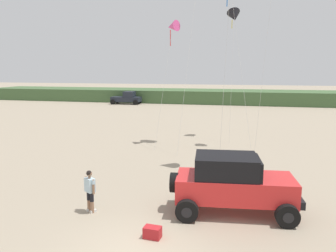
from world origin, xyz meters
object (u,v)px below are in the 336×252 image
Objects in this scene: cooler_box at (152,232)px; kite_green_box at (172,27)px; kite_red_delta at (234,16)px; jeep at (233,183)px; distant_pickup at (127,98)px; person_watching at (90,189)px.

cooler_box is 16.38m from kite_green_box.
kite_red_delta is 1.13× the size of kite_green_box.
jeep reaches higher than cooler_box.
distant_pickup reaches higher than cooler_box.
distant_pickup is at bearing 127.64° from kite_red_delta.
person_watching is 14.64m from kite_green_box.
person_watching is at bearing -105.98° from kite_red_delta.
kite_green_box is at bearing 104.53° from cooler_box.
distant_pickup is 0.52× the size of kite_green_box.
jeep reaches higher than distant_pickup.
person_watching is 0.36× the size of distant_pickup.
distant_pickup is at bearing 115.64° from jeep.
kite_green_box reaches higher than person_watching.
kite_red_delta is 5.56m from kite_green_box.
cooler_box is 19.91m from kite_red_delta.
distant_pickup is at bearing 108.04° from person_watching.
kite_red_delta is at bearing 40.61° from kite_green_box.
person_watching is (-5.34, -1.19, -0.26)m from jeep.
distant_pickup is (-12.46, 38.27, 0.00)m from person_watching.
kite_red_delta is (1.74, 17.51, 9.31)m from cooler_box.
jeep is at bearing 51.14° from cooler_box.
person_watching is 0.16× the size of kite_red_delta.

